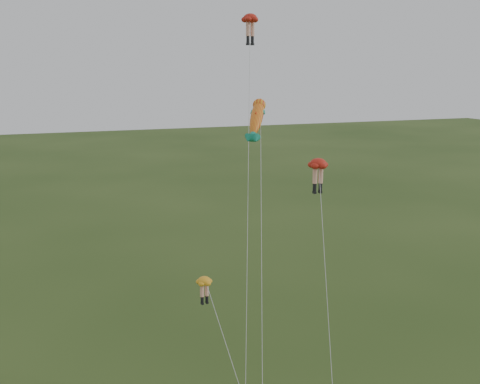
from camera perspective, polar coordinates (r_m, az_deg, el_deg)
name	(u,v)px	position (r m, az deg, el deg)	size (l,w,h in m)	color
legs_kite_red_high	(250,28)	(40.11, 1.09, 17.11)	(5.65, 13.05, 22.88)	red
legs_kite_red_mid	(318,170)	(34.37, 8.36, 2.33)	(3.03, 7.87, 13.43)	red
legs_kite_yellow	(207,290)	(30.29, -3.59, -10.34)	(2.02, 5.60, 7.64)	orange
fish_kite	(257,118)	(34.60, 1.82, 7.92)	(3.89, 9.48, 17.38)	orange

